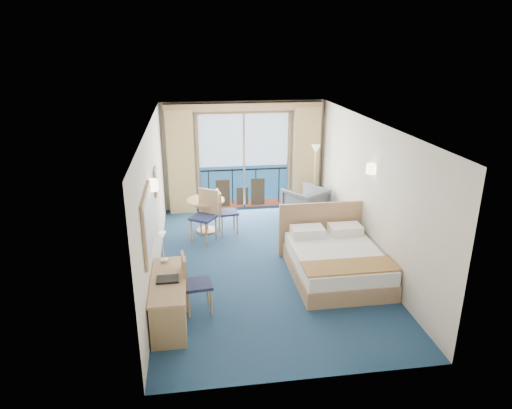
% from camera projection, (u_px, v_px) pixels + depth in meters
% --- Properties ---
extents(floor, '(6.50, 6.50, 0.00)m').
position_uv_depth(floor, '(264.00, 263.00, 8.81)').
color(floor, navy).
rests_on(floor, ground).
extents(room_walls, '(4.04, 6.54, 2.72)m').
position_uv_depth(room_walls, '(265.00, 175.00, 8.21)').
color(room_walls, beige).
rests_on(room_walls, ground).
extents(balcony_door, '(2.36, 0.03, 2.52)m').
position_uv_depth(balcony_door, '(244.00, 164.00, 11.42)').
color(balcony_door, navy).
rests_on(balcony_door, room_walls).
extents(curtain_left, '(0.65, 0.22, 2.55)m').
position_uv_depth(curtain_left, '(181.00, 163.00, 11.03)').
color(curtain_left, tan).
rests_on(curtain_left, room_walls).
extents(curtain_right, '(0.65, 0.22, 2.55)m').
position_uv_depth(curtain_right, '(306.00, 158.00, 11.45)').
color(curtain_right, tan).
rests_on(curtain_right, room_walls).
extents(pelmet, '(3.80, 0.25, 0.18)m').
position_uv_depth(pelmet, '(244.00, 107.00, 10.83)').
color(pelmet, '#A58259').
rests_on(pelmet, room_walls).
extents(mirror, '(0.05, 1.25, 0.95)m').
position_uv_depth(mirror, '(148.00, 223.00, 6.62)').
color(mirror, '#A58259').
rests_on(mirror, room_walls).
extents(wall_print, '(0.04, 0.42, 0.52)m').
position_uv_depth(wall_print, '(156.00, 181.00, 8.42)').
color(wall_print, '#A58259').
rests_on(wall_print, room_walls).
extents(sconce_left, '(0.18, 0.18, 0.18)m').
position_uv_depth(sconce_left, '(153.00, 185.00, 7.37)').
color(sconce_left, beige).
rests_on(sconce_left, room_walls).
extents(sconce_right, '(0.18, 0.18, 0.18)m').
position_uv_depth(sconce_right, '(371.00, 169.00, 8.31)').
color(sconce_right, beige).
rests_on(sconce_right, room_walls).
extents(bed, '(1.72, 2.05, 1.08)m').
position_uv_depth(bed, '(335.00, 260.00, 8.25)').
color(bed, '#A58259').
rests_on(bed, ground).
extents(nightstand, '(0.38, 0.37, 0.50)m').
position_uv_depth(nightstand, '(342.00, 232.00, 9.63)').
color(nightstand, '#A08555').
rests_on(nightstand, ground).
extents(phone, '(0.17, 0.13, 0.07)m').
position_uv_depth(phone, '(342.00, 218.00, 9.56)').
color(phone, white).
rests_on(phone, nightstand).
extents(armchair, '(1.19, 1.20, 0.79)m').
position_uv_depth(armchair, '(305.00, 204.00, 10.85)').
color(armchair, '#4C535C').
rests_on(armchair, ground).
extents(floor_lamp, '(0.23, 0.23, 1.69)m').
position_uv_depth(floor_lamp, '(315.00, 162.00, 11.11)').
color(floor_lamp, silver).
rests_on(floor_lamp, ground).
extents(desk, '(0.52, 1.51, 0.71)m').
position_uv_depth(desk, '(168.00, 312.00, 6.51)').
color(desk, '#A58259').
rests_on(desk, ground).
extents(desk_chair, '(0.48, 0.47, 0.99)m').
position_uv_depth(desk_chair, '(192.00, 280.00, 7.05)').
color(desk_chair, '#20274B').
rests_on(desk_chair, ground).
extents(folder, '(0.33, 0.25, 0.03)m').
position_uv_depth(folder, '(168.00, 279.00, 6.75)').
color(folder, black).
rests_on(folder, desk).
extents(desk_lamp, '(0.13, 0.13, 0.49)m').
position_uv_depth(desk_lamp, '(163.00, 241.00, 7.20)').
color(desk_lamp, silver).
rests_on(desk_lamp, desk).
extents(round_table, '(0.83, 0.83, 0.75)m').
position_uv_depth(round_table, '(206.00, 207.00, 10.14)').
color(round_table, '#A58259').
rests_on(round_table, ground).
extents(table_chair_a, '(0.48, 0.47, 0.98)m').
position_uv_depth(table_chair_a, '(224.00, 209.00, 10.05)').
color(table_chair_a, '#20274B').
rests_on(table_chair_a, ground).
extents(table_chair_b, '(0.66, 0.66, 1.09)m').
position_uv_depth(table_chair_b, '(205.00, 212.00, 9.70)').
color(table_chair_b, '#20274B').
rests_on(table_chair_b, ground).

